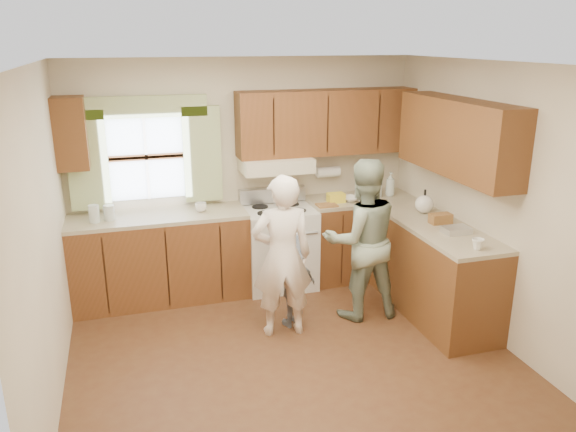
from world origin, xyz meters
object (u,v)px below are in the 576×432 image
object	(u,v)px
woman_left	(282,257)
child	(294,288)
stove	(279,246)
woman_right	(362,240)

from	to	relation	value
woman_left	child	bearing A→B (deg)	-141.71
stove	child	size ratio (longest dim) A/B	1.34
stove	child	distance (m)	0.97
stove	woman_right	bearing A→B (deg)	-57.95
woman_left	child	world-z (taller)	woman_left
woman_left	woman_right	xyz separation A→B (m)	(0.84, 0.13, 0.03)
stove	child	bearing A→B (deg)	-96.88
woman_left	woman_right	size ratio (longest dim) A/B	0.96
woman_left	child	size ratio (longest dim) A/B	1.94
woman_right	child	bearing A→B (deg)	4.95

